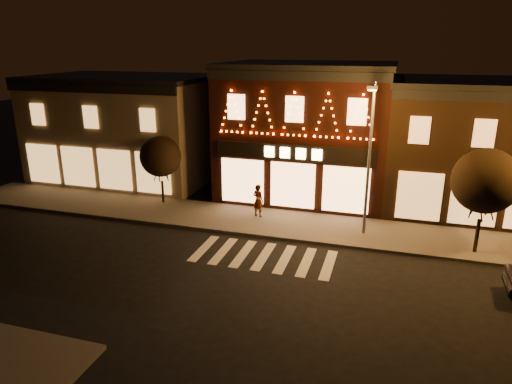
% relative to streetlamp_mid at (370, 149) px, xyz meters
% --- Properties ---
extents(ground, '(120.00, 120.00, 0.00)m').
position_rel_streetlamp_mid_xyz_m(ground, '(-4.22, -7.59, -4.59)').
color(ground, black).
rests_on(ground, ground).
extents(sidewalk_far, '(44.00, 4.00, 0.15)m').
position_rel_streetlamp_mid_xyz_m(sidewalk_far, '(-2.22, 0.41, -4.51)').
color(sidewalk_far, '#47423D').
rests_on(sidewalk_far, ground).
extents(building_left, '(12.20, 8.28, 7.30)m').
position_rel_streetlamp_mid_xyz_m(building_left, '(-17.22, 6.40, -0.93)').
color(building_left, '#6C634C').
rests_on(building_left, ground).
extents(building_pulp, '(10.20, 8.34, 8.30)m').
position_rel_streetlamp_mid_xyz_m(building_pulp, '(-4.22, 6.39, -0.42)').
color(building_pulp, black).
rests_on(building_pulp, ground).
extents(building_right_a, '(9.20, 8.28, 7.50)m').
position_rel_streetlamp_mid_xyz_m(building_right_a, '(5.28, 6.40, -0.83)').
color(building_right_a, black).
rests_on(building_right_a, ground).
extents(streetlamp_mid, '(0.48, 1.73, 7.56)m').
position_rel_streetlamp_mid_xyz_m(streetlamp_mid, '(0.00, 0.00, 0.00)').
color(streetlamp_mid, '#59595E').
rests_on(streetlamp_mid, sidewalk_far).
extents(tree_left, '(2.45, 2.45, 4.09)m').
position_rel_streetlamp_mid_xyz_m(tree_left, '(-12.09, 1.59, -1.58)').
color(tree_left, black).
rests_on(tree_left, sidewalk_far).
extents(tree_right, '(2.93, 2.93, 4.90)m').
position_rel_streetlamp_mid_xyz_m(tree_right, '(5.13, -0.55, -1.01)').
color(tree_right, black).
rests_on(tree_right, sidewalk_far).
extents(pedestrian, '(0.79, 0.66, 1.85)m').
position_rel_streetlamp_mid_xyz_m(pedestrian, '(-5.85, 0.96, -3.51)').
color(pedestrian, gray).
rests_on(pedestrian, sidewalk_far).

